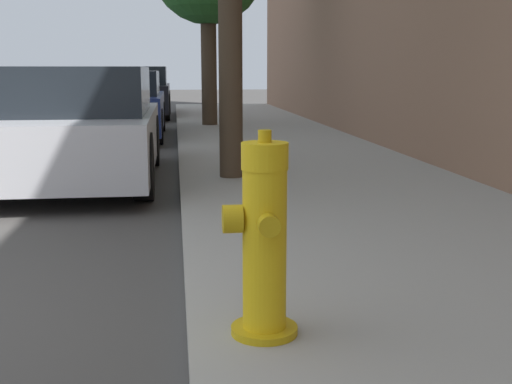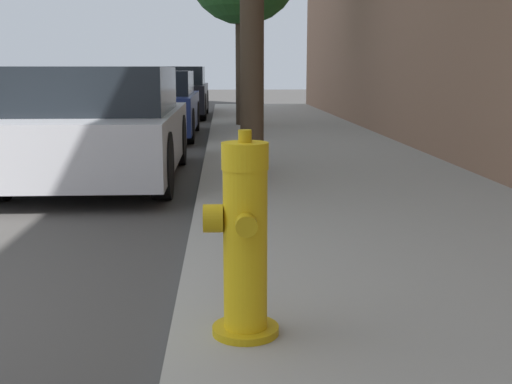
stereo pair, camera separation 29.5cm
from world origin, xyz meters
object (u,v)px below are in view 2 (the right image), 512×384
(fire_hydrant, at_px, (244,242))
(parked_car_near, at_px, (100,126))
(parked_car_far, at_px, (177,92))
(parked_car_mid, at_px, (149,105))

(fire_hydrant, height_order, parked_car_near, parked_car_near)
(parked_car_near, relative_size, parked_car_far, 0.98)
(parked_car_near, distance_m, parked_car_far, 10.57)
(parked_car_near, bearing_deg, fire_hydrant, -72.49)
(parked_car_far, bearing_deg, fire_hydrant, -84.97)
(parked_car_near, bearing_deg, parked_car_mid, 89.78)
(parked_car_mid, bearing_deg, fire_hydrant, -81.26)
(fire_hydrant, bearing_deg, parked_car_near, 107.51)
(parked_car_far, bearing_deg, parked_car_mid, -91.84)
(fire_hydrant, height_order, parked_car_far, parked_car_far)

